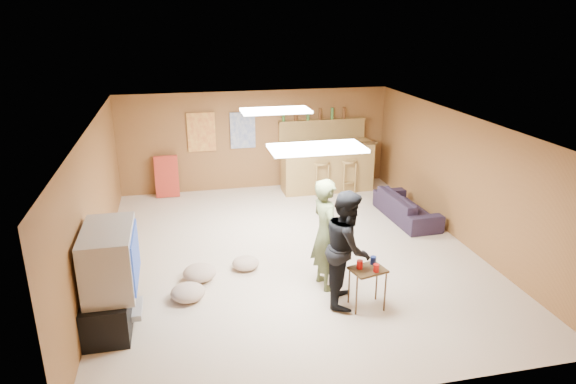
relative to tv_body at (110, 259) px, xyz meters
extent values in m
plane|color=#C7B298|center=(2.65, 1.50, -0.90)|extent=(7.00, 7.00, 0.00)
cube|color=silver|center=(2.65, 1.50, 1.30)|extent=(6.00, 7.00, 0.02)
cube|color=brown|center=(2.65, 5.00, 0.20)|extent=(6.00, 0.02, 2.20)
cube|color=brown|center=(2.65, -2.00, 0.20)|extent=(6.00, 0.02, 2.20)
cube|color=brown|center=(-0.35, 1.50, 0.20)|extent=(0.02, 7.00, 2.20)
cube|color=brown|center=(5.65, 1.50, 0.20)|extent=(0.02, 7.00, 2.20)
cube|color=black|center=(-0.07, 0.00, -0.65)|extent=(0.55, 1.30, 0.50)
cube|color=#B2B2B7|center=(0.15, 0.00, -0.75)|extent=(0.35, 0.50, 0.08)
cube|color=#B2B2B7|center=(0.00, 0.00, 0.00)|extent=(0.60, 1.10, 0.80)
cube|color=navy|center=(0.31, 0.00, 0.00)|extent=(0.02, 0.95, 0.65)
cube|color=olive|center=(4.15, 4.45, -0.35)|extent=(2.00, 0.60, 1.10)
cube|color=#3B2713|center=(4.15, 4.20, 0.20)|extent=(2.10, 0.12, 0.05)
cube|color=olive|center=(4.15, 4.90, 0.60)|extent=(2.00, 0.18, 0.05)
cube|color=olive|center=(4.15, 4.92, 0.30)|extent=(2.00, 0.14, 0.60)
cube|color=#BF3F26|center=(1.45, 4.96, 0.45)|extent=(0.60, 0.03, 0.85)
cube|color=#334C99|center=(2.35, 4.96, 0.45)|extent=(0.55, 0.03, 0.80)
cube|color=#B63021|center=(0.65, 4.80, -0.45)|extent=(0.50, 0.26, 0.91)
cube|color=white|center=(2.65, 0.00, 1.27)|extent=(1.20, 0.60, 0.04)
cube|color=white|center=(2.65, 2.70, 1.27)|extent=(1.20, 0.60, 0.04)
imported|color=#4A5330|center=(2.89, 0.32, -0.08)|extent=(0.49, 0.66, 1.64)
imported|color=black|center=(3.07, -0.15, -0.10)|extent=(0.84, 0.94, 1.61)
imported|color=black|center=(5.17, 2.46, -0.65)|extent=(0.73, 1.73, 0.50)
cube|color=#3B2713|center=(3.28, -0.37, -0.61)|extent=(0.51, 0.45, 0.58)
cylinder|color=red|center=(3.18, -0.33, -0.27)|extent=(0.09, 0.09, 0.11)
cylinder|color=red|center=(3.36, -0.47, -0.27)|extent=(0.09, 0.09, 0.11)
cylinder|color=navy|center=(3.40, -0.25, -0.27)|extent=(0.09, 0.09, 0.11)
ellipsoid|color=tan|center=(1.11, 0.89, -0.79)|extent=(0.53, 0.53, 0.22)
ellipsoid|color=tan|center=(1.83, 1.08, -0.81)|extent=(0.55, 0.55, 0.19)
ellipsoid|color=tan|center=(0.92, 0.35, -0.79)|extent=(0.49, 0.49, 0.22)
camera|label=1|loc=(0.93, -6.09, 2.89)|focal=32.00mm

